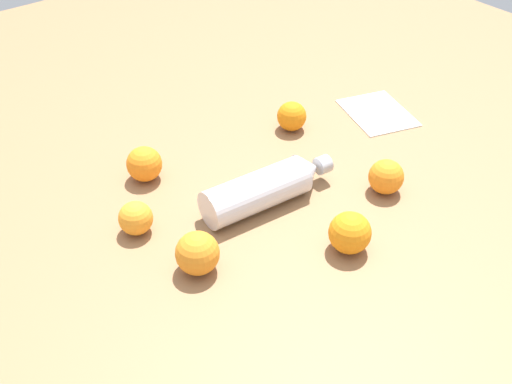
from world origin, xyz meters
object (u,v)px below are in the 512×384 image
object	(u,v)px
orange_4	(136,218)
orange_5	(144,164)
orange_2	(197,253)
orange_1	(386,177)
orange_3	(350,233)
water_bottle	(266,188)
folded_napkin	(378,112)
orange_0	(292,116)

from	to	relation	value
orange_4	orange_5	distance (m)	0.15
orange_2	orange_4	distance (m)	0.15
orange_1	orange_2	xyz separation A→B (m)	(-0.39, 0.05, 0.00)
orange_1	orange_3	bearing A→B (deg)	-156.86
orange_3	orange_1	bearing A→B (deg)	23.14
water_bottle	orange_3	bearing A→B (deg)	-75.32
orange_4	folded_napkin	xyz separation A→B (m)	(0.62, 0.01, -0.03)
folded_napkin	orange_5	bearing A→B (deg)	168.12
water_bottle	orange_2	bearing A→B (deg)	-156.72
orange_5	folded_napkin	bearing A→B (deg)	-11.88
orange_2	orange_3	distance (m)	0.25
orange_2	orange_1	bearing A→B (deg)	-6.57
orange_1	orange_4	world-z (taller)	orange_1
water_bottle	orange_0	size ratio (longest dim) A/B	4.26
orange_0	orange_2	bearing A→B (deg)	-150.12
orange_0	orange_4	xyz separation A→B (m)	(-0.43, -0.09, -0.00)
orange_3	orange_4	xyz separation A→B (m)	(-0.26, 0.26, -0.01)
orange_4	folded_napkin	size ratio (longest dim) A/B	0.37
orange_4	orange_5	world-z (taller)	orange_5
orange_1	orange_4	bearing A→B (deg)	155.93
water_bottle	orange_1	world-z (taller)	water_bottle
orange_2	orange_5	size ratio (longest dim) A/B	1.06
orange_0	orange_4	distance (m)	0.44
orange_3	water_bottle	bearing A→B (deg)	99.70
folded_napkin	water_bottle	bearing A→B (deg)	-166.88
orange_0	orange_1	size ratio (longest dim) A/B	0.95
water_bottle	orange_0	bearing A→B (deg)	43.93
water_bottle	orange_4	xyz separation A→B (m)	(-0.23, 0.08, -0.01)
orange_3	orange_5	xyz separation A→B (m)	(-0.17, 0.39, -0.00)
orange_4	orange_0	bearing A→B (deg)	11.20
water_bottle	folded_napkin	bearing A→B (deg)	18.10
orange_1	orange_5	xyz separation A→B (m)	(-0.33, 0.31, 0.00)
orange_3	folded_napkin	xyz separation A→B (m)	(0.37, 0.27, -0.03)
orange_1	water_bottle	bearing A→B (deg)	150.99
water_bottle	orange_5	xyz separation A→B (m)	(-0.13, 0.20, -0.00)
orange_5	orange_4	bearing A→B (deg)	-126.18
orange_1	folded_napkin	distance (m)	0.29
orange_3	orange_5	distance (m)	0.42
orange_0	folded_napkin	bearing A→B (deg)	-20.39
orange_2	orange_5	distance (m)	0.28
orange_0	folded_napkin	xyz separation A→B (m)	(0.19, -0.07, -0.03)
orange_2	orange_3	xyz separation A→B (m)	(0.23, -0.12, -0.00)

